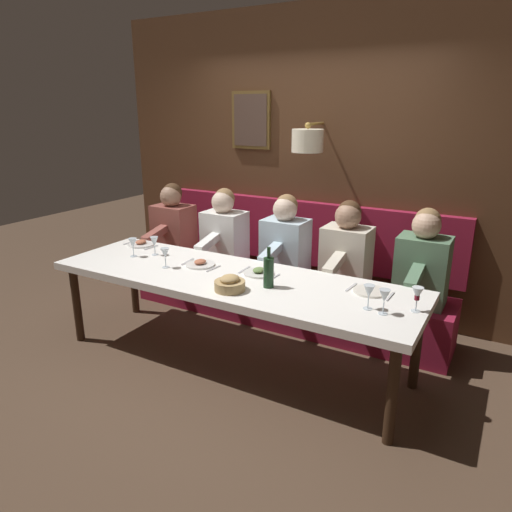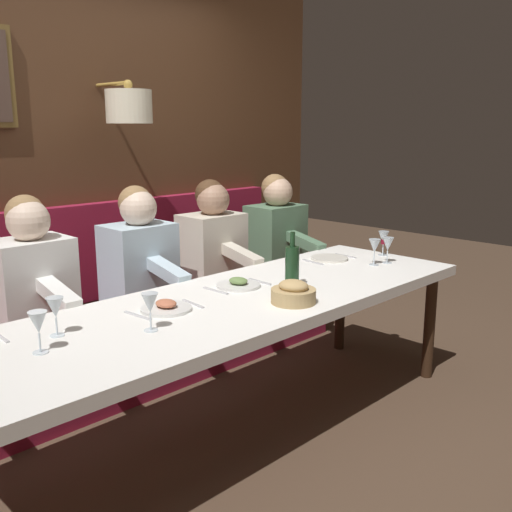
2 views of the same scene
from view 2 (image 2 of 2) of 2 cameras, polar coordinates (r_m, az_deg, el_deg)
name	(u,v)px [view 2 (image 2 of 2)]	position (r m, az deg, el deg)	size (l,w,h in m)	color
ground_plane	(235,434)	(3.19, -2.03, -17.07)	(12.00, 12.00, 0.00)	#4C3828
dining_table	(234,310)	(2.92, -2.14, -5.35)	(0.90, 2.94, 0.74)	white
banquette_bench	(137,349)	(3.73, -11.58, -8.96)	(0.52, 3.14, 0.45)	maroon
back_wall_panel	(79,161)	(3.98, -17.00, 8.93)	(0.59, 4.34, 2.90)	#51331E
diner_nearest	(276,231)	(4.36, 2.01, 2.47)	(0.60, 0.40, 0.79)	#567A5B
diner_near	(213,243)	(3.93, -4.29, 1.32)	(0.60, 0.40, 0.79)	beige
diner_middle	(139,256)	(3.58, -11.40, -0.01)	(0.60, 0.40, 0.79)	silver
diner_far	(32,276)	(3.26, -21.17, -1.82)	(0.60, 0.40, 0.79)	white
place_setting_0	(330,258)	(3.78, 7.24, -0.23)	(0.24, 0.31, 0.01)	silver
place_setting_1	(238,284)	(3.11, -1.75, -2.78)	(0.24, 0.31, 0.05)	silver
place_setting_3	(166,307)	(2.75, -8.82, -5.00)	(0.24, 0.32, 0.05)	silver
wine_glass_0	(383,238)	(3.94, 12.42, 1.69)	(0.07, 0.07, 0.16)	silver
wine_glass_1	(150,304)	(2.46, -10.39, -4.67)	(0.07, 0.07, 0.16)	silver
wine_glass_2	(38,324)	(2.34, -20.63, -6.23)	(0.07, 0.07, 0.16)	silver
wine_glass_3	(375,247)	(3.65, 11.58, 0.91)	(0.07, 0.07, 0.16)	silver
wine_glass_4	(388,245)	(3.72, 12.83, 1.08)	(0.07, 0.07, 0.16)	silver
wine_glass_5	(55,309)	(2.50, -19.13, -4.91)	(0.07, 0.07, 0.16)	silver
wine_bottle	(292,266)	(3.09, 3.57, -0.99)	(0.08, 0.08, 0.30)	#19381E
bread_bowl	(293,293)	(2.83, 3.70, -3.67)	(0.22, 0.22, 0.12)	tan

